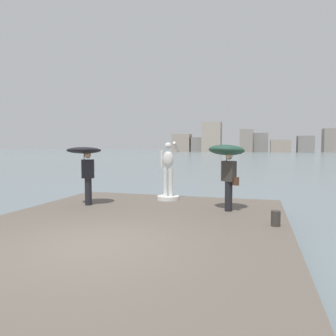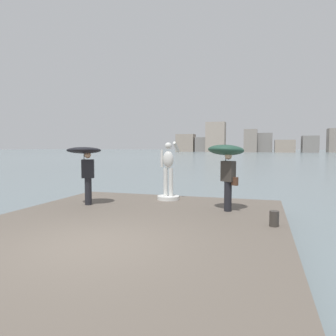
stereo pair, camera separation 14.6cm
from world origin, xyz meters
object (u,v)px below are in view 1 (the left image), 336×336
mooring_bollard (276,218)px  onlooker_right (227,157)px  statue_white_figure (168,178)px  onlooker_left (85,158)px

mooring_bollard → onlooker_right: bearing=130.6°
onlooker_right → statue_white_figure: bearing=148.4°
onlooker_left → mooring_bollard: 6.07m
statue_white_figure → mooring_bollard: size_ratio=5.62×
onlooker_left → onlooker_right: size_ratio=0.96×
statue_white_figure → onlooker_left: bearing=-142.9°
mooring_bollard → onlooker_left: bearing=168.8°
onlooker_right → mooring_bollard: (1.31, -1.53, -1.40)m
statue_white_figure → mooring_bollard: bearing=-39.4°
onlooker_left → onlooker_right: onlooker_right is taller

